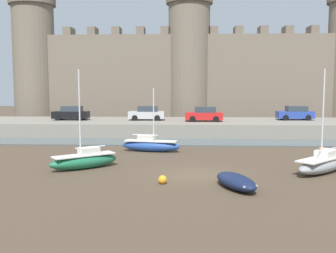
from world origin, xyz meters
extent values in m
plane|color=#4C3D2D|center=(0.00, 0.00, 0.00)|extent=(160.00, 160.00, 0.00)
cube|color=#47565B|center=(0.00, 13.55, 0.05)|extent=(80.00, 4.50, 0.10)
cube|color=gray|center=(0.00, 20.80, 0.75)|extent=(56.15, 10.00, 1.50)
cube|color=#706354|center=(0.00, 32.05, 6.22)|extent=(44.15, 2.80, 12.44)
cylinder|color=#706354|center=(-22.07, 32.05, 8.33)|extent=(5.75, 5.75, 16.66)
cylinder|color=#675B4D|center=(-22.07, 32.05, 17.16)|extent=(6.44, 6.44, 1.00)
cylinder|color=#706354|center=(0.00, 32.05, 8.33)|extent=(5.75, 5.75, 16.66)
cylinder|color=#675B4D|center=(0.00, 32.05, 17.16)|extent=(6.44, 6.44, 1.00)
cube|color=#6A5E4F|center=(-16.92, 32.05, 12.99)|extent=(1.10, 2.52, 1.10)
cube|color=#6A5E4F|center=(-13.54, 32.05, 12.99)|extent=(1.10, 2.52, 1.10)
cube|color=#6A5E4F|center=(-10.15, 32.05, 12.99)|extent=(1.10, 2.52, 1.10)
cube|color=#6A5E4F|center=(-6.77, 32.05, 12.99)|extent=(1.10, 2.52, 1.10)
cube|color=#6A5E4F|center=(-3.38, 32.05, 12.99)|extent=(1.10, 2.52, 1.10)
cube|color=#6A5E4F|center=(3.38, 32.05, 12.99)|extent=(1.10, 2.52, 1.10)
cube|color=#6A5E4F|center=(6.77, 32.05, 12.99)|extent=(1.10, 2.52, 1.10)
cube|color=#6A5E4F|center=(10.15, 32.05, 12.99)|extent=(1.10, 2.52, 1.10)
cube|color=#6A5E4F|center=(13.54, 32.05, 12.99)|extent=(1.10, 2.52, 1.10)
cube|color=#6A5E4F|center=(16.92, 32.05, 12.99)|extent=(1.10, 2.52, 1.10)
ellipsoid|color=gray|center=(8.11, 0.97, 0.48)|extent=(4.87, 4.75, 0.96)
cube|color=silver|center=(8.11, 0.97, 0.92)|extent=(4.26, 4.15, 0.08)
cube|color=silver|center=(8.40, 1.25, 1.18)|extent=(1.74, 1.72, 0.44)
cylinder|color=silver|center=(7.92, 0.78, 3.72)|extent=(0.10, 0.10, 5.53)
cylinder|color=silver|center=(8.50, 1.34, 1.41)|extent=(1.79, 1.72, 0.08)
ellipsoid|color=#234793|center=(-3.39, 8.39, 0.46)|extent=(5.08, 2.12, 0.93)
cube|color=silver|center=(-3.39, 8.39, 0.89)|extent=(4.46, 1.83, 0.08)
cube|color=silver|center=(-3.76, 8.46, 1.15)|extent=(1.51, 1.04, 0.44)
cylinder|color=silver|center=(-3.15, 8.35, 3.08)|extent=(0.10, 0.10, 4.30)
cylinder|color=silver|center=(-3.88, 8.49, 1.38)|extent=(2.20, 0.49, 0.08)
ellipsoid|color=#1E6B47|center=(-7.21, 1.46, 0.47)|extent=(4.46, 3.79, 0.95)
cube|color=silver|center=(-7.21, 1.46, 0.91)|extent=(3.90, 3.31, 0.08)
cube|color=silver|center=(-6.93, 1.68, 1.17)|extent=(1.52, 1.42, 0.44)
cylinder|color=silver|center=(-7.39, 1.32, 3.72)|extent=(0.10, 0.10, 5.55)
cylinder|color=silver|center=(-6.84, 1.75, 1.40)|extent=(1.72, 1.33, 0.08)
ellipsoid|color=#141E3D|center=(2.13, -3.17, 0.39)|extent=(2.58, 3.76, 0.77)
ellipsoid|color=navy|center=(2.13, -3.17, 0.45)|extent=(2.06, 3.06, 0.42)
cube|color=beige|center=(2.03, -2.92, 0.49)|extent=(1.17, 0.62, 0.06)
cube|color=beige|center=(2.63, -4.43, 0.47)|extent=(0.81, 0.54, 0.08)
sphere|color=orange|center=(10.65, 8.60, 0.24)|extent=(0.47, 0.47, 0.47)
sphere|color=orange|center=(-1.82, -2.35, 0.24)|extent=(0.49, 0.49, 0.49)
cube|color=#263F99|center=(12.15, 22.10, 2.10)|extent=(4.14, 1.80, 0.80)
cube|color=#2D3842|center=(12.30, 22.10, 2.80)|extent=(2.29, 1.55, 0.64)
cylinder|color=black|center=(10.90, 21.22, 1.82)|extent=(0.64, 0.20, 0.64)
cylinder|color=black|center=(10.86, 22.92, 1.82)|extent=(0.64, 0.20, 0.64)
cylinder|color=black|center=(13.44, 21.28, 1.82)|extent=(0.64, 0.20, 0.64)
cylinder|color=black|center=(13.40, 22.98, 1.82)|extent=(0.64, 0.20, 0.64)
cube|color=red|center=(1.53, 19.88, 2.10)|extent=(4.14, 1.80, 0.80)
cube|color=#2D3842|center=(1.68, 19.89, 2.80)|extent=(2.29, 1.55, 0.64)
cylinder|color=black|center=(0.28, 19.00, 1.82)|extent=(0.64, 0.20, 0.64)
cylinder|color=black|center=(0.24, 20.70, 1.82)|extent=(0.64, 0.20, 0.64)
cylinder|color=black|center=(2.82, 19.06, 1.82)|extent=(0.64, 0.20, 0.64)
cylinder|color=black|center=(2.78, 20.76, 1.82)|extent=(0.64, 0.20, 0.64)
cube|color=black|center=(-13.74, 20.99, 2.10)|extent=(4.14, 1.80, 0.80)
cube|color=#2D3842|center=(-13.59, 20.99, 2.80)|extent=(2.29, 1.55, 0.64)
cylinder|color=black|center=(-14.99, 20.11, 1.82)|extent=(0.64, 0.20, 0.64)
cylinder|color=black|center=(-15.03, 21.81, 1.82)|extent=(0.64, 0.20, 0.64)
cylinder|color=black|center=(-12.45, 20.17, 1.82)|extent=(0.64, 0.20, 0.64)
cylinder|color=black|center=(-12.49, 21.87, 1.82)|extent=(0.64, 0.20, 0.64)
cube|color=#B2B5B7|center=(-4.98, 21.14, 2.10)|extent=(4.14, 1.80, 0.80)
cube|color=#2D3842|center=(-4.83, 21.14, 2.80)|extent=(2.29, 1.55, 0.64)
cylinder|color=black|center=(-6.23, 20.26, 1.82)|extent=(0.64, 0.20, 0.64)
cylinder|color=black|center=(-6.27, 21.96, 1.82)|extent=(0.64, 0.20, 0.64)
cylinder|color=black|center=(-3.69, 20.32, 1.82)|extent=(0.64, 0.20, 0.64)
cylinder|color=black|center=(-3.73, 22.02, 1.82)|extent=(0.64, 0.20, 0.64)
camera|label=1|loc=(-0.62, -23.71, 5.44)|focal=42.00mm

